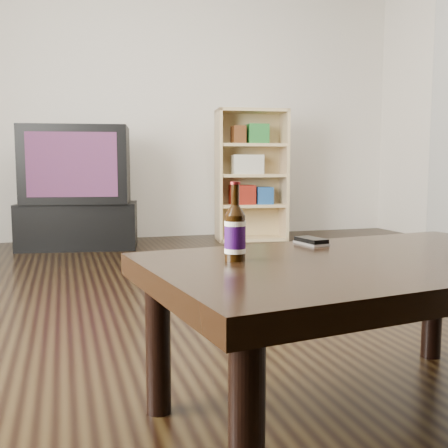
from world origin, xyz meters
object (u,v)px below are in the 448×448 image
object	(u,v)px
tv	(77,165)
coffee_table	(372,279)
phone	(311,241)
tv_stand	(79,225)
beer_bottle	(235,233)
bookshelf	(250,173)

from	to	relation	value
tv	coffee_table	world-z (taller)	tv
tv	phone	world-z (taller)	tv
tv_stand	beer_bottle	size ratio (longest dim) A/B	4.74
tv_stand	tv	distance (m)	0.51
tv	bookshelf	xyz separation A→B (m)	(1.57, 0.06, -0.07)
coffee_table	beer_bottle	world-z (taller)	beer_bottle
coffee_table	tv	bearing A→B (deg)	101.21
tv	phone	xyz separation A→B (m)	(0.62, -3.11, -0.25)
bookshelf	tv	bearing A→B (deg)	-170.82
bookshelf	phone	distance (m)	3.31
tv_stand	tv	xyz separation A→B (m)	(-0.00, -0.00, 0.51)
bookshelf	beer_bottle	distance (m)	3.60
bookshelf	coffee_table	bearing A→B (deg)	-97.54
beer_bottle	coffee_table	bearing A→B (deg)	-9.50
bookshelf	coffee_table	distance (m)	3.56
tv	phone	bearing A→B (deg)	-69.03
bookshelf	phone	size ratio (longest dim) A/B	9.90
bookshelf	tv_stand	bearing A→B (deg)	-170.87
phone	tv_stand	bearing A→B (deg)	92.39
coffee_table	beer_bottle	xyz separation A→B (m)	(-0.37, 0.06, 0.13)
tv	coffee_table	distance (m)	3.46
tv_stand	tv	size ratio (longest dim) A/B	1.04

